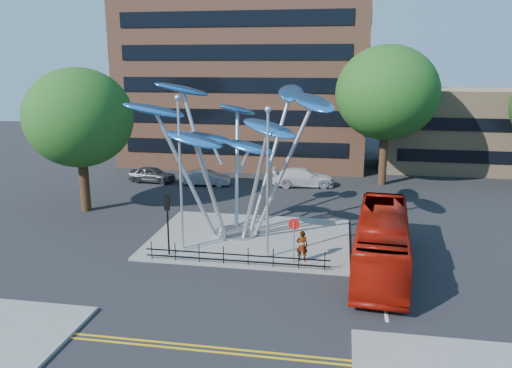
% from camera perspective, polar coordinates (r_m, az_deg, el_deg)
% --- Properties ---
extents(ground, '(120.00, 120.00, 0.00)m').
position_cam_1_polar(ground, '(25.32, -0.88, -11.11)').
color(ground, black).
rests_on(ground, ground).
extents(traffic_island, '(12.00, 9.00, 0.15)m').
position_cam_1_polar(traffic_island, '(30.91, -0.65, -6.21)').
color(traffic_island, slate).
rests_on(traffic_island, ground).
extents(double_yellow_near, '(40.00, 0.12, 0.01)m').
position_cam_1_polar(double_yellow_near, '(20.16, -4.19, -18.18)').
color(double_yellow_near, gold).
rests_on(double_yellow_near, ground).
extents(double_yellow_far, '(40.00, 0.12, 0.01)m').
position_cam_1_polar(double_yellow_far, '(19.91, -4.41, -18.63)').
color(double_yellow_far, gold).
rests_on(double_yellow_far, ground).
extents(brick_tower, '(25.00, 15.00, 30.00)m').
position_cam_1_polar(brick_tower, '(55.68, -0.94, 18.31)').
color(brick_tower, brown).
rests_on(brick_tower, ground).
extents(low_building_near, '(15.00, 8.00, 8.00)m').
position_cam_1_polar(low_building_near, '(54.26, 22.29, 5.76)').
color(low_building_near, tan).
rests_on(low_building_near, ground).
extents(tree_right, '(8.80, 8.80, 12.11)m').
position_cam_1_polar(tree_right, '(44.79, 14.76, 10.03)').
color(tree_right, black).
rests_on(tree_right, ground).
extents(tree_left, '(7.60, 7.60, 10.32)m').
position_cam_1_polar(tree_left, '(37.53, -19.59, 7.12)').
color(tree_left, black).
rests_on(tree_left, ground).
extents(leaf_sculpture, '(12.72, 9.54, 9.51)m').
position_cam_1_polar(leaf_sculpture, '(30.15, -2.46, 6.58)').
color(leaf_sculpture, '#9EA0A5').
rests_on(leaf_sculpture, traffic_island).
extents(street_lamp_left, '(0.36, 0.36, 8.80)m').
position_cam_1_polar(street_lamp_left, '(28.00, -8.68, 2.73)').
color(street_lamp_left, '#9EA0A5').
rests_on(street_lamp_left, traffic_island).
extents(street_lamp_right, '(0.36, 0.36, 8.30)m').
position_cam_1_polar(street_lamp_right, '(26.43, 1.35, 1.64)').
color(street_lamp_right, '#9EA0A5').
rests_on(street_lamp_right, traffic_island).
extents(traffic_light_island, '(0.28, 0.18, 3.42)m').
position_cam_1_polar(traffic_light_island, '(27.90, -10.10, -3.17)').
color(traffic_light_island, black).
rests_on(traffic_light_island, traffic_island).
extents(no_entry_sign_island, '(0.60, 0.10, 2.45)m').
position_cam_1_polar(no_entry_sign_island, '(26.69, 4.35, -5.59)').
color(no_entry_sign_island, '#9EA0A5').
rests_on(no_entry_sign_island, traffic_island).
extents(pedestrian_railing_front, '(10.00, 0.06, 1.00)m').
position_cam_1_polar(pedestrian_railing_front, '(26.81, -2.33, -8.36)').
color(pedestrian_railing_front, black).
rests_on(pedestrian_railing_front, traffic_island).
extents(red_bus, '(3.48, 11.05, 3.03)m').
position_cam_1_polar(red_bus, '(27.11, 14.19, -6.36)').
color(red_bus, '#951106').
rests_on(red_bus, ground).
extents(pedestrian, '(0.66, 0.46, 1.73)m').
position_cam_1_polar(pedestrian, '(27.16, 5.28, -7.06)').
color(pedestrian, gray).
rests_on(pedestrian, traffic_island).
extents(parked_car_left, '(4.34, 2.04, 1.44)m').
position_cam_1_polar(parked_car_left, '(46.10, -11.80, 1.08)').
color(parked_car_left, '#3A3C41').
rests_on(parked_car_left, ground).
extents(parked_car_mid, '(4.24, 1.77, 1.36)m').
position_cam_1_polar(parked_car_mid, '(44.21, -5.62, 0.72)').
color(parked_car_mid, '#939499').
rests_on(parked_car_mid, ground).
extents(parked_car_right, '(5.70, 3.00, 1.58)m').
position_cam_1_polar(parked_car_right, '(43.86, 5.42, 0.76)').
color(parked_car_right, silver).
rests_on(parked_car_right, ground).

